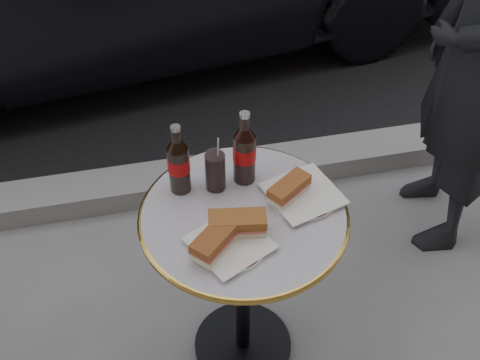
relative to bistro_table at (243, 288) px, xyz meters
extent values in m
plane|color=gray|center=(0.00, 0.00, -0.37)|extent=(80.00, 80.00, 0.00)
cube|color=gray|center=(0.00, 0.90, -0.32)|extent=(40.00, 0.20, 0.12)
cylinder|color=white|center=(-0.06, -0.11, 0.37)|extent=(0.25, 0.25, 0.01)
cylinder|color=silver|center=(0.19, 0.03, 0.37)|extent=(0.23, 0.23, 0.01)
cube|color=brown|center=(-0.10, -0.12, 0.40)|extent=(0.17, 0.16, 0.05)
cube|color=#945425|center=(-0.03, -0.07, 0.41)|extent=(0.17, 0.10, 0.06)
cube|color=brown|center=(0.14, 0.03, 0.40)|extent=(0.15, 0.13, 0.05)
cylinder|color=black|center=(-0.06, 0.13, 0.43)|extent=(0.07, 0.07, 0.13)
camera|label=1|loc=(-0.27, -1.18, 1.65)|focal=45.00mm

